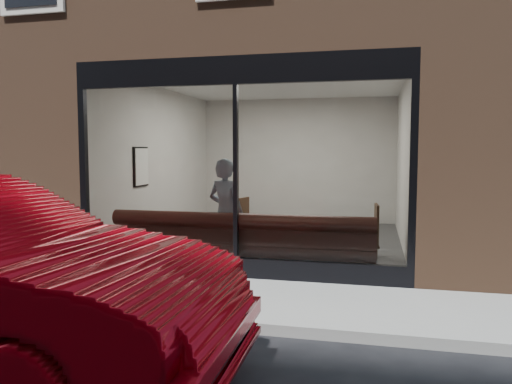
% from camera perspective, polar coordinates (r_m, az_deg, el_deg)
% --- Properties ---
extents(ground, '(120.00, 120.00, 0.00)m').
position_cam_1_polar(ground, '(5.57, -8.14, -14.83)').
color(ground, black).
rests_on(ground, ground).
extents(sidewalk_near, '(40.00, 2.00, 0.01)m').
position_cam_1_polar(sidewalk_near, '(6.46, -4.83, -11.95)').
color(sidewalk_near, gray).
rests_on(sidewalk_near, ground).
extents(kerb_near, '(40.00, 0.10, 0.12)m').
position_cam_1_polar(kerb_near, '(5.51, -8.34, -14.41)').
color(kerb_near, gray).
rests_on(kerb_near, ground).
extents(host_building_pier_left, '(2.50, 12.00, 3.20)m').
position_cam_1_polar(host_building_pier_left, '(14.08, -10.55, 3.64)').
color(host_building_pier_left, brown).
rests_on(host_building_pier_left, ground).
extents(host_building_pier_right, '(2.50, 12.00, 3.20)m').
position_cam_1_polar(host_building_pier_right, '(13.01, 21.34, 3.30)').
color(host_building_pier_right, brown).
rests_on(host_building_pier_right, ground).
extents(host_building_backfill, '(5.00, 6.00, 3.20)m').
position_cam_1_polar(host_building_backfill, '(16.00, 6.35, 3.82)').
color(host_building_backfill, brown).
rests_on(host_building_backfill, ground).
extents(cafe_floor, '(6.00, 6.00, 0.00)m').
position_cam_1_polar(cafe_floor, '(10.23, 2.18, -5.60)').
color(cafe_floor, '#2D2D30').
rests_on(cafe_floor, ground).
extents(cafe_ceiling, '(6.00, 6.00, 0.00)m').
position_cam_1_polar(cafe_ceiling, '(10.15, 2.23, 12.29)').
color(cafe_ceiling, white).
rests_on(cafe_ceiling, host_building_upper).
extents(cafe_wall_back, '(5.00, 0.00, 5.00)m').
position_cam_1_polar(cafe_wall_back, '(13.02, 4.74, 3.61)').
color(cafe_wall_back, beige).
rests_on(cafe_wall_back, ground).
extents(cafe_wall_left, '(0.00, 6.00, 6.00)m').
position_cam_1_polar(cafe_wall_left, '(10.83, -10.86, 3.30)').
color(cafe_wall_left, beige).
rests_on(cafe_wall_left, ground).
extents(cafe_wall_right, '(0.00, 6.00, 6.00)m').
position_cam_1_polar(cafe_wall_right, '(9.90, 16.52, 3.06)').
color(cafe_wall_right, beige).
rests_on(cafe_wall_right, ground).
extents(storefront_kick, '(5.00, 0.10, 0.30)m').
position_cam_1_polar(storefront_kick, '(7.40, -2.28, -8.63)').
color(storefront_kick, black).
rests_on(storefront_kick, ground).
extents(storefront_header, '(5.00, 0.10, 0.40)m').
position_cam_1_polar(storefront_header, '(7.28, -2.36, 13.75)').
color(storefront_header, black).
rests_on(storefront_header, host_building_upper).
extents(storefront_mullion, '(0.06, 0.10, 2.50)m').
position_cam_1_polar(storefront_mullion, '(7.20, -2.32, 2.28)').
color(storefront_mullion, black).
rests_on(storefront_mullion, storefront_kick).
extents(storefront_glass, '(4.80, 0.00, 4.80)m').
position_cam_1_polar(storefront_glass, '(7.17, -2.39, 2.27)').
color(storefront_glass, white).
rests_on(storefront_glass, storefront_kick).
extents(banquette, '(4.00, 0.55, 0.45)m').
position_cam_1_polar(banquette, '(7.75, -1.49, -7.42)').
color(banquette, '#331812').
rests_on(banquette, cafe_floor).
extents(person, '(0.73, 0.59, 1.74)m').
position_cam_1_polar(person, '(7.94, -3.46, -2.43)').
color(person, '#8BA1B5').
rests_on(person, cafe_floor).
extents(cafe_table_left, '(0.56, 0.56, 0.04)m').
position_cam_1_polar(cafe_table_left, '(8.66, -4.87, -2.69)').
color(cafe_table_left, '#332013').
rests_on(cafe_table_left, cafe_floor).
extents(cafe_table_right, '(0.66, 0.66, 0.04)m').
position_cam_1_polar(cafe_table_right, '(8.08, 6.01, -3.24)').
color(cafe_table_right, '#332013').
rests_on(cafe_table_right, cafe_floor).
extents(cafe_chair_left, '(0.48, 0.48, 0.04)m').
position_cam_1_polar(cafe_chair_left, '(9.87, -2.39, -4.69)').
color(cafe_chair_left, '#332013').
rests_on(cafe_chair_left, cafe_floor).
extents(cafe_chair_right, '(0.49, 0.49, 0.04)m').
position_cam_1_polar(cafe_chair_right, '(8.83, 12.33, -5.93)').
color(cafe_chair_right, '#332013').
rests_on(cafe_chair_right, cafe_floor).
extents(wall_poster, '(0.02, 0.53, 0.71)m').
position_cam_1_polar(wall_poster, '(9.93, -12.93, 2.84)').
color(wall_poster, white).
rests_on(wall_poster, cafe_wall_left).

